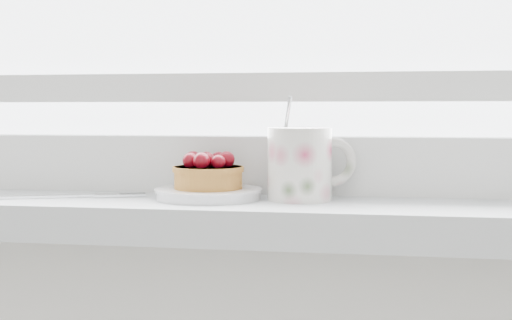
% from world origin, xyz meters
% --- Properties ---
extents(saucer, '(0.12, 0.12, 0.01)m').
position_xyz_m(saucer, '(-0.05, 1.89, 0.95)').
color(saucer, white).
rests_on(saucer, windowsill).
extents(raspberry_tart, '(0.08, 0.08, 0.04)m').
position_xyz_m(raspberry_tart, '(-0.05, 1.89, 0.97)').
color(raspberry_tart, '#995E21').
rests_on(raspberry_tart, saucer).
extents(floral_mug, '(0.11, 0.10, 0.12)m').
position_xyz_m(floral_mug, '(0.06, 1.90, 0.98)').
color(floral_mug, silver).
rests_on(floral_mug, windowsill).
extents(fork, '(0.18, 0.08, 0.00)m').
position_xyz_m(fork, '(-0.22, 1.88, 0.94)').
color(fork, silver).
rests_on(fork, windowsill).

